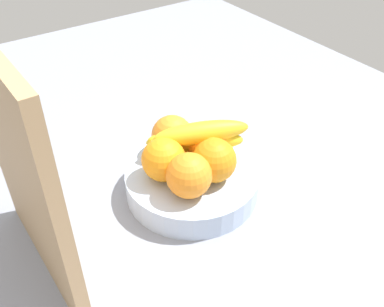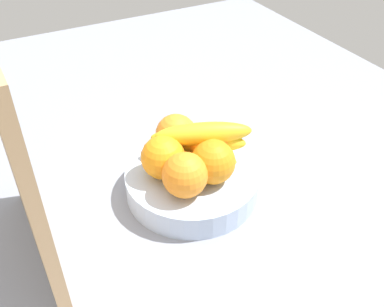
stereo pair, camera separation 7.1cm
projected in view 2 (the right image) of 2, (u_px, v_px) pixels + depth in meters
The scene contains 9 objects.
ground_plane at pixel (194, 211), 78.00cm from camera, with size 180.00×140.00×3.00cm, color gray.
fruit_bowl at pixel (192, 181), 78.62cm from camera, with size 23.80×23.80×4.70cm, color silver.
orange_front_left at pixel (185, 175), 70.56cm from camera, with size 7.61×7.61×7.61cm, color orange.
orange_front_right at pixel (214, 163), 72.91cm from camera, with size 7.61×7.61×7.61cm, color orange.
orange_center at pixel (209, 143), 77.45cm from camera, with size 7.61×7.61×7.61cm, color orange.
orange_back_left at pixel (176, 134), 79.52cm from camera, with size 7.61×7.61×7.61cm, color orange.
orange_back_right at pixel (163, 157), 74.18cm from camera, with size 7.61×7.61×7.61cm, color orange.
banana_bunch at pixel (198, 142), 77.10cm from camera, with size 15.86×17.31×8.40cm.
cutting_board at pixel (16, 161), 58.27cm from camera, with size 28.00×1.80×36.00cm, color tan.
Camera 2 is at (-48.80, 26.01, 54.49)cm, focal length 40.87 mm.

